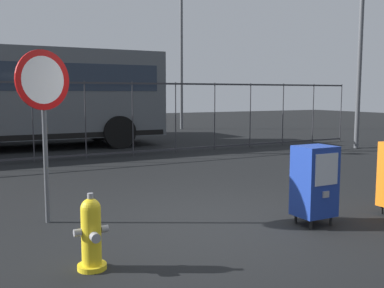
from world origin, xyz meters
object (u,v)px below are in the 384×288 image
Objects in this scene: street_light_near_right at (181,26)px; fire_hydrant at (91,234)px; newspaper_box_primary at (314,181)px; street_light_near_left at (361,21)px; stop_sign at (44,100)px.

fire_hydrant is at bearing -119.39° from street_light_near_right.
newspaper_box_primary is 0.16× the size of street_light_near_left.
newspaper_box_primary is (2.93, 0.13, 0.22)m from fire_hydrant.
fire_hydrant is at bearing -87.11° from stop_sign.
newspaper_box_primary is 9.40m from street_light_near_left.
stop_sign is 0.26× the size of street_light_near_right.
fire_hydrant is 11.83m from street_light_near_left.
street_light_near_left reaches higher than fire_hydrant.
street_light_near_right reaches higher than newspaper_box_primary.
fire_hydrant is 0.73× the size of newspaper_box_primary.
fire_hydrant is 17.63m from street_light_near_right.
street_light_near_left is (6.88, 5.51, 3.26)m from newspaper_box_primary.
street_light_near_right reaches higher than stop_sign.
newspaper_box_primary is 3.60m from stop_sign.
fire_hydrant is 2.19m from stop_sign.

